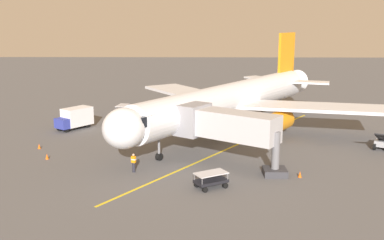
{
  "coord_description": "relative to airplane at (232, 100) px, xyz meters",
  "views": [
    {
      "loc": [
        3.36,
        55.93,
        13.29
      ],
      "look_at": [
        4.17,
        9.24,
        3.0
      ],
      "focal_mm": 42.66,
      "sensor_mm": 36.0,
      "label": 1
    }
  ],
  "objects": [
    {
      "name": "safety_cone_nose_right",
      "position": [
        20.76,
        7.57,
        -3.73
      ],
      "size": [
        0.32,
        0.32,
        0.55
      ],
      "primitive_type": "cone",
      "color": "#F2590F",
      "rests_on": "ground"
    },
    {
      "name": "baggage_cart_near_nose",
      "position": [
        15.02,
        -10.89,
        -3.35
      ],
      "size": [
        1.9,
        2.79,
        1.27
      ],
      "color": "#2D3899",
      "rests_on": "ground"
    },
    {
      "name": "jet_bridge",
      "position": [
        1.92,
        12.34,
        -0.24
      ],
      "size": [
        10.49,
        8.26,
        5.4
      ],
      "color": "#B7B7BC",
      "rests_on": "ground"
    },
    {
      "name": "box_truck_rear_apron",
      "position": [
        19.38,
        -1.38,
        -2.62
      ],
      "size": [
        4.32,
        4.85,
        2.62
      ],
      "color": "#2D3899",
      "rests_on": "ground"
    },
    {
      "name": "ground_plane",
      "position": [
        0.49,
        -2.4,
        -4.0
      ],
      "size": [
        220.0,
        220.0,
        0.0
      ],
      "primitive_type": "plane",
      "color": "#565659"
    },
    {
      "name": "belt_loader_portside",
      "position": [
        -15.39,
        6.99,
        -3.29
      ],
      "size": [
        3.33,
        4.56,
        2.32
      ],
      "color": "#9E9EA3",
      "rests_on": "ground"
    },
    {
      "name": "safety_cone_nose_left",
      "position": [
        18.73,
        11.23,
        -3.73
      ],
      "size": [
        0.32,
        0.32,
        0.55
      ],
      "primitive_type": "cone",
      "color": "#F2590F",
      "rests_on": "ground"
    },
    {
      "name": "apron_lead_in_line",
      "position": [
        0.16,
        6.23,
        -4.0
      ],
      "size": [
        22.74,
        33.18,
        0.01
      ],
      "primitive_type": "cube",
      "rotation": [
        0.0,
        0.0,
        -0.6
      ],
      "color": "yellow",
      "rests_on": "ground"
    },
    {
      "name": "airplane",
      "position": [
        0.0,
        0.0,
        0.0
      ],
      "size": [
        30.9,
        35.33,
        11.5
      ],
      "color": "silver",
      "rests_on": "ground"
    },
    {
      "name": "baggage_cart_starboard_side",
      "position": [
        2.93,
        18.67,
        -3.35
      ],
      "size": [
        2.95,
        2.52,
        1.27
      ],
      "color": "black",
      "rests_on": "ground"
    },
    {
      "name": "ground_crew_marshaller",
      "position": [
        9.72,
        14.91,
        -3.12
      ],
      "size": [
        0.47,
        0.39,
        1.71
      ],
      "color": "#23232D",
      "rests_on": "ground"
    },
    {
      "name": "safety_cone_wing_port",
      "position": [
        -4.8,
        16.07,
        -3.73
      ],
      "size": [
        0.32,
        0.32,
        0.55
      ],
      "primitive_type": "cone",
      "color": "#F2590F",
      "rests_on": "ground"
    }
  ]
}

